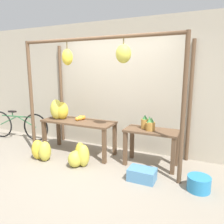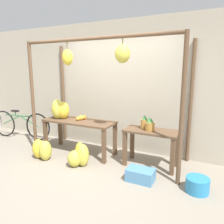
{
  "view_description": "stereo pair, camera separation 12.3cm",
  "coord_description": "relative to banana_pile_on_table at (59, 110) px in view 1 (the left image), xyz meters",
  "views": [
    {
      "loc": [
        1.89,
        -3.02,
        1.79
      ],
      "look_at": [
        0.15,
        0.73,
        0.97
      ],
      "focal_mm": 35.0,
      "sensor_mm": 36.0,
      "label": 1
    },
    {
      "loc": [
        2.0,
        -2.96,
        1.79
      ],
      "look_at": [
        0.15,
        0.73,
        0.97
      ],
      "focal_mm": 35.0,
      "sensor_mm": 36.0,
      "label": 2
    }
  ],
  "objects": [
    {
      "name": "ground_plane",
      "position": [
        1.12,
        -0.71,
        -0.9
      ],
      "size": [
        20.0,
        20.0,
        0.0
      ],
      "primitive_type": "plane",
      "color": "gray"
    },
    {
      "name": "orange_pile",
      "position": [
        0.49,
        0.09,
        -0.14
      ],
      "size": [
        0.18,
        0.24,
        0.09
      ],
      "color": "orange",
      "rests_on": "display_table_main"
    },
    {
      "name": "banana_pile_on_table",
      "position": [
        0.0,
        0.0,
        0.0
      ],
      "size": [
        0.47,
        0.42,
        0.43
      ],
      "color": "gold",
      "rests_on": "display_table_main"
    },
    {
      "name": "shop_wall_back",
      "position": [
        1.12,
        0.71,
        0.5
      ],
      "size": [
        8.0,
        0.08,
        2.8
      ],
      "color": "#B2A893",
      "rests_on": "ground_plane"
    },
    {
      "name": "fruit_crate_white",
      "position": [
        2.07,
        -0.54,
        -0.8
      ],
      "size": [
        0.44,
        0.29,
        0.2
      ],
      "color": "#4C84B2",
      "rests_on": "ground_plane"
    },
    {
      "name": "display_table_main",
      "position": [
        0.49,
        0.02,
        -0.3
      ],
      "size": [
        1.56,
        0.58,
        0.72
      ],
      "color": "brown",
      "rests_on": "ground_plane"
    },
    {
      "name": "pineapple_cluster",
      "position": [
        1.98,
        0.05,
        -0.1
      ],
      "size": [
        0.28,
        0.23,
        0.27
      ],
      "color": "#B27F38",
      "rests_on": "display_table_side"
    },
    {
      "name": "banana_pile_ground_left",
      "position": [
        0.01,
        -0.6,
        -0.7
      ],
      "size": [
        0.47,
        0.3,
        0.4
      ],
      "color": "gold",
      "rests_on": "ground_plane"
    },
    {
      "name": "display_table_side",
      "position": [
        2.04,
        0.08,
        -0.37
      ],
      "size": [
        0.98,
        0.48,
        0.69
      ],
      "color": "brown",
      "rests_on": "ground_plane"
    },
    {
      "name": "stall_awning",
      "position": [
        1.16,
        -0.1,
        0.69
      ],
      "size": [
        3.09,
        1.13,
        2.32
      ],
      "color": "brown",
      "rests_on": "ground_plane"
    },
    {
      "name": "banana_pile_ground_right",
      "position": [
        0.85,
        -0.51,
        -0.71
      ],
      "size": [
        0.41,
        0.42,
        0.43
      ],
      "color": "gold",
      "rests_on": "ground_plane"
    },
    {
      "name": "parked_bicycle",
      "position": [
        -1.48,
        0.18,
        -0.54
      ],
      "size": [
        1.76,
        0.29,
        0.74
      ],
      "color": "black",
      "rests_on": "ground_plane"
    },
    {
      "name": "blue_bucket",
      "position": [
        2.93,
        -0.48,
        -0.79
      ],
      "size": [
        0.34,
        0.34,
        0.22
      ],
      "color": "teal",
      "rests_on": "ground_plane"
    }
  ]
}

